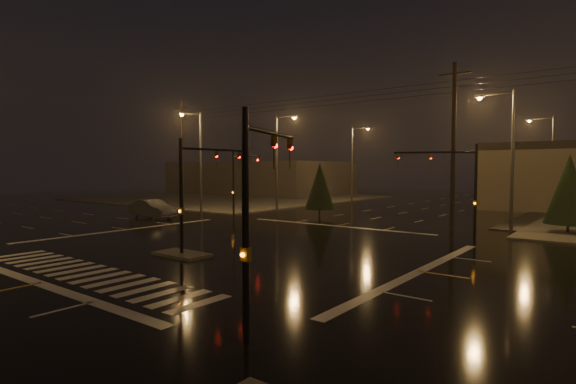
% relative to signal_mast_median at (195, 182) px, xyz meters
% --- Properties ---
extents(ground, '(140.00, 140.00, 0.00)m').
position_rel_signal_mast_median_xyz_m(ground, '(-0.00, 3.07, -3.75)').
color(ground, black).
rests_on(ground, ground).
extents(sidewalk_nw, '(36.00, 36.00, 0.12)m').
position_rel_signal_mast_median_xyz_m(sidewalk_nw, '(-30.00, 33.07, -3.69)').
color(sidewalk_nw, '#494641').
rests_on(sidewalk_nw, ground).
extents(median_island, '(3.00, 1.60, 0.15)m').
position_rel_signal_mast_median_xyz_m(median_island, '(-0.00, -0.93, -3.68)').
color(median_island, '#494641').
rests_on(median_island, ground).
extents(crosswalk, '(15.00, 2.60, 0.01)m').
position_rel_signal_mast_median_xyz_m(crosswalk, '(-0.00, -5.93, -3.75)').
color(crosswalk, beige).
rests_on(crosswalk, ground).
extents(stop_bar_near, '(16.00, 0.50, 0.01)m').
position_rel_signal_mast_median_xyz_m(stop_bar_near, '(-0.00, -7.93, -3.75)').
color(stop_bar_near, beige).
rests_on(stop_bar_near, ground).
extents(stop_bar_far, '(16.00, 0.50, 0.01)m').
position_rel_signal_mast_median_xyz_m(stop_bar_far, '(-0.00, 14.07, -3.75)').
color(stop_bar_far, beige).
rests_on(stop_bar_far, ground).
extents(commercial_block, '(30.00, 18.00, 5.60)m').
position_rel_signal_mast_median_xyz_m(commercial_block, '(-35.00, 45.07, -0.95)').
color(commercial_block, '#3B3634').
rests_on(commercial_block, ground).
extents(signal_mast_median, '(0.25, 4.59, 6.00)m').
position_rel_signal_mast_median_xyz_m(signal_mast_median, '(0.00, 0.00, 0.00)').
color(signal_mast_median, black).
rests_on(signal_mast_median, ground).
extents(signal_mast_ne, '(4.84, 1.86, 6.00)m').
position_rel_signal_mast_median_xyz_m(signal_mast_ne, '(9.50, 13.21, 0.04)').
color(signal_mast_ne, black).
rests_on(signal_mast_ne, ground).
extents(signal_mast_nw, '(4.84, 1.86, 6.00)m').
position_rel_signal_mast_median_xyz_m(signal_mast_nw, '(-9.50, 13.21, 0.04)').
color(signal_mast_nw, black).
rests_on(signal_mast_nw, ground).
extents(signal_mast_se, '(1.55, 3.87, 6.00)m').
position_rel_signal_mast_median_xyz_m(signal_mast_se, '(10.23, -6.68, -0.04)').
color(signal_mast_se, black).
rests_on(signal_mast_se, ground).
extents(streetlight_1, '(2.77, 0.32, 10.00)m').
position_rel_signal_mast_median_xyz_m(streetlight_1, '(-11.18, 21.07, 2.05)').
color(streetlight_1, '#38383A').
rests_on(streetlight_1, ground).
extents(streetlight_2, '(2.77, 0.32, 10.00)m').
position_rel_signal_mast_median_xyz_m(streetlight_2, '(-11.18, 37.07, 2.05)').
color(streetlight_2, '#38383A').
rests_on(streetlight_2, ground).
extents(streetlight_3, '(2.77, 0.32, 10.00)m').
position_rel_signal_mast_median_xyz_m(streetlight_3, '(11.18, 19.07, 2.05)').
color(streetlight_3, '#38383A').
rests_on(streetlight_3, ground).
extents(streetlight_4, '(2.77, 0.32, 10.00)m').
position_rel_signal_mast_median_xyz_m(streetlight_4, '(11.18, 39.07, 2.05)').
color(streetlight_4, '#38383A').
rests_on(streetlight_4, ground).
extents(streetlight_5, '(0.32, 2.77, 10.00)m').
position_rel_signal_mast_median_xyz_m(streetlight_5, '(-16.00, 14.26, 2.05)').
color(streetlight_5, '#38383A').
rests_on(streetlight_5, ground).
extents(utility_pole_0, '(2.20, 0.32, 12.00)m').
position_rel_signal_mast_median_xyz_m(utility_pole_0, '(-22.00, 17.07, 2.38)').
color(utility_pole_0, black).
rests_on(utility_pole_0, ground).
extents(utility_pole_1, '(2.20, 0.32, 12.00)m').
position_rel_signal_mast_median_xyz_m(utility_pole_1, '(8.00, 17.07, 2.38)').
color(utility_pole_1, black).
rests_on(utility_pole_1, ground).
extents(conifer_0, '(3.05, 3.05, 5.47)m').
position_rel_signal_mast_median_xyz_m(conifer_0, '(14.86, 19.99, -0.67)').
color(conifer_0, black).
rests_on(conifer_0, ground).
extents(conifer_3, '(2.75, 2.75, 5.00)m').
position_rel_signal_mast_median_xyz_m(conifer_3, '(-4.70, 18.97, -0.90)').
color(conifer_3, black).
rests_on(conifer_3, ground).
extents(car_crossing, '(5.07, 1.85, 1.66)m').
position_rel_signal_mast_median_xyz_m(car_crossing, '(-16.11, 8.89, -2.92)').
color(car_crossing, '#515358').
rests_on(car_crossing, ground).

